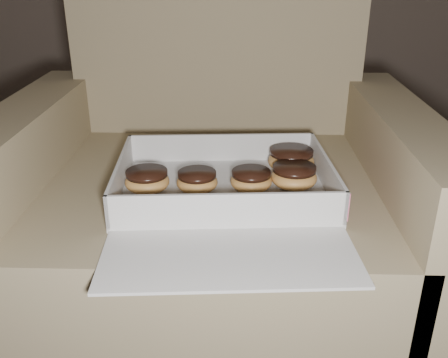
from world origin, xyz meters
TOP-DOWN VIEW (x-y plane):
  - armchair at (0.01, 0.76)m, footprint 0.88×0.74m
  - bakery_box at (0.04, 0.58)m, footprint 0.42×0.49m
  - donut_a at (-0.11, 0.61)m, footprint 0.08×0.08m
  - donut_b at (0.17, 0.63)m, footprint 0.09×0.09m
  - donut_c at (-0.01, 0.61)m, footprint 0.08×0.08m
  - donut_d at (0.17, 0.71)m, footprint 0.09×0.09m
  - donut_e at (0.09, 0.62)m, footprint 0.08×0.08m
  - crumb_a at (-0.06, 0.54)m, footprint 0.01×0.01m
  - crumb_b at (0.12, 0.52)m, footprint 0.01×0.01m
  - crumb_c at (0.10, 0.57)m, footprint 0.01×0.01m

SIDE VIEW (x-z plane):
  - armchair at x=0.01m, z-range -0.17..0.75m
  - crumb_a at x=-0.06m, z-range 0.42..0.42m
  - crumb_b at x=0.12m, z-range 0.42..0.42m
  - crumb_c at x=0.10m, z-range 0.42..0.42m
  - bakery_box at x=0.04m, z-range 0.39..0.46m
  - donut_c at x=-0.01m, z-range 0.42..0.46m
  - donut_e at x=0.09m, z-range 0.42..0.46m
  - donut_a at x=-0.11m, z-range 0.42..0.46m
  - donut_b at x=0.17m, z-range 0.42..0.46m
  - donut_d at x=0.17m, z-range 0.42..0.47m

